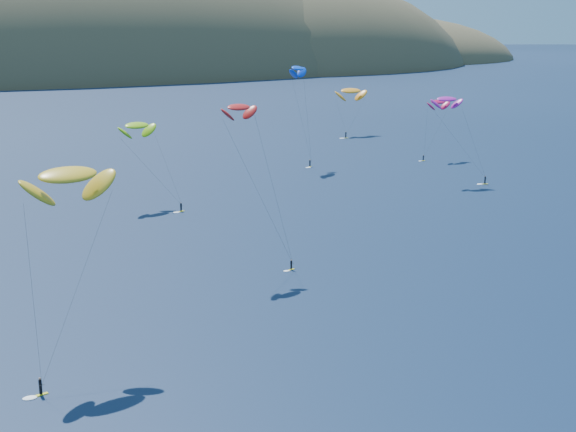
# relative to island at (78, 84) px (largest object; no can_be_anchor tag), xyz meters

# --- Properties ---
(island) EXTENTS (730.00, 300.00, 210.00)m
(island) POSITION_rel_island_xyz_m (0.00, 0.00, 0.00)
(island) COLOR #3D3526
(island) RESTS_ON ground
(kitesurfer_2) EXTENTS (12.26, 13.30, 25.48)m
(kitesurfer_2) POSITION_rel_island_xyz_m (-74.04, -503.32, 33.17)
(kitesurfer_2) COLOR gold
(kitesurfer_2) RESTS_ON ground
(kitesurfer_3) EXTENTS (11.89, 14.28, 19.58)m
(kitesurfer_3) POSITION_rel_island_xyz_m (-49.68, -427.63, 27.84)
(kitesurfer_3) COLOR gold
(kitesurfer_3) RESTS_ON ground
(kitesurfer_4) EXTENTS (8.71, 9.37, 28.34)m
(kitesurfer_4) POSITION_rel_island_xyz_m (0.05, -398.76, 36.67)
(kitesurfer_4) COLOR gold
(kitesurfer_4) RESTS_ON ground
(kitesurfer_6) EXTENTS (11.90, 10.67, 22.21)m
(kitesurfer_6) POSITION_rel_island_xyz_m (24.92, -432.19, 30.76)
(kitesurfer_6) COLOR gold
(kitesurfer_6) RESTS_ON ground
(kitesurfer_8) EXTENTS (10.43, 5.08, 18.02)m
(kitesurfer_8) POSITION_rel_island_xyz_m (40.74, -404.49, 26.65)
(kitesurfer_8) COLOR gold
(kitesurfer_8) RESTS_ON ground
(kitesurfer_9) EXTENTS (10.75, 9.08, 27.84)m
(kitesurfer_9) POSITION_rel_island_xyz_m (-43.73, -476.55, 36.65)
(kitesurfer_9) COLOR gold
(kitesurfer_9) RESTS_ON ground
(kitesurfer_11) EXTENTS (12.48, 11.55, 17.76)m
(kitesurfer_11) POSITION_rel_island_xyz_m (39.27, -353.53, 25.31)
(kitesurfer_11) COLOR gold
(kitesurfer_11) RESTS_ON ground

